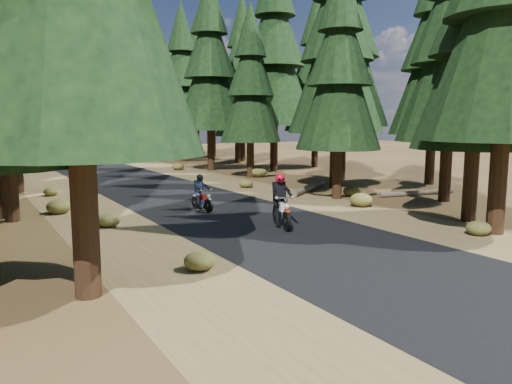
{
  "coord_description": "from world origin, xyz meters",
  "views": [
    {
      "loc": [
        -8.61,
        -13.14,
        3.5
      ],
      "look_at": [
        0.0,
        1.5,
        1.1
      ],
      "focal_mm": 35.0,
      "sensor_mm": 36.0,
      "label": 1
    }
  ],
  "objects_px": {
    "log_near": "(310,187)",
    "rider_follow": "(202,199)",
    "rider_lead": "(281,210)",
    "log_far": "(417,193)"
  },
  "relations": [
    {
      "from": "log_near",
      "to": "rider_follow",
      "type": "height_order",
      "value": "rider_follow"
    },
    {
      "from": "log_near",
      "to": "rider_lead",
      "type": "distance_m",
      "value": 9.25
    },
    {
      "from": "rider_lead",
      "to": "rider_follow",
      "type": "relative_size",
      "value": 1.27
    },
    {
      "from": "rider_follow",
      "to": "log_near",
      "type": "bearing_deg",
      "value": -165.33
    },
    {
      "from": "log_far",
      "to": "rider_follow",
      "type": "xyz_separation_m",
      "value": [
        -10.6,
        1.4,
        0.37
      ]
    },
    {
      "from": "log_far",
      "to": "rider_follow",
      "type": "relative_size",
      "value": 2.53
    },
    {
      "from": "log_far",
      "to": "rider_lead",
      "type": "height_order",
      "value": "rider_lead"
    },
    {
      "from": "log_near",
      "to": "rider_lead",
      "type": "relative_size",
      "value": 2.52
    },
    {
      "from": "rider_lead",
      "to": "log_far",
      "type": "bearing_deg",
      "value": -145.8
    },
    {
      "from": "log_near",
      "to": "log_far",
      "type": "xyz_separation_m",
      "value": [
        3.38,
        -4.01,
        -0.04
      ]
    }
  ]
}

